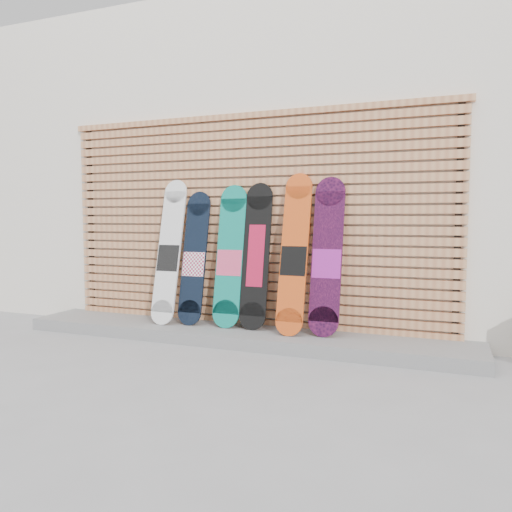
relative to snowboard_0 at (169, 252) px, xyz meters
The scene contains 10 objects.
ground 1.49m from the snowboard_0, 37.82° to the right, with size 80.00×80.00×0.00m, color gray.
building 3.25m from the snowboard_0, 62.04° to the left, with size 12.00×5.00×3.60m, color silver.
concrete_step 1.15m from the snowboard_0, ahead, with size 4.60×0.70×0.12m, color slate.
slat_wall 0.91m from the snowboard_0, 15.43° to the left, with size 4.26×0.08×2.29m.
snowboard_0 is the anchor object (origin of this frame).
snowboard_1 0.29m from the snowboard_0, ahead, with size 0.26×0.31×1.39m.
snowboard_2 0.68m from the snowboard_0, ahead, with size 0.29×0.29×1.45m.
snowboard_3 0.97m from the snowboard_0, ahead, with size 0.28×0.28×1.46m.
snowboard_4 1.38m from the snowboard_0, ahead, with size 0.27×0.39×1.55m.
snowboard_5 1.69m from the snowboard_0, ahead, with size 0.29×0.31×1.50m.
Camera 1 is at (1.79, -3.82, 1.22)m, focal length 35.00 mm.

